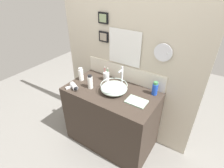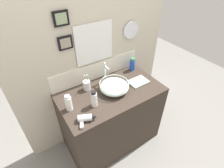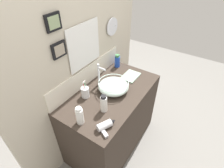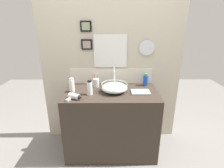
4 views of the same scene
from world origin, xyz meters
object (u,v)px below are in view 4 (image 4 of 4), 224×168
Objects in this scene: hand_towel at (140,92)px; faucet at (114,76)px; lotion_bottle at (90,88)px; soap_dispenser at (72,85)px; spray_bottle at (146,80)px; toothbrush_cup at (96,83)px; hair_drier at (75,97)px; glass_bowl_sink at (114,88)px.

faucet is at bearing 146.39° from hand_towel.
faucet reaches higher than hand_towel.
hand_towel is (0.60, 0.05, -0.08)m from lotion_bottle.
soap_dispenser is 0.78× the size of hand_towel.
faucet is 1.45× the size of lotion_bottle.
spray_bottle is at bearing 5.53° from faucet.
toothbrush_cup is at bearing 78.91° from lotion_bottle.
faucet is 1.36× the size of hair_drier.
hair_drier reaches higher than hand_towel.
glass_bowl_sink is 1.23× the size of faucet.
soap_dispenser is 0.98× the size of lotion_bottle.
soap_dispenser reaches higher than hair_drier.
hair_drier is at bearing -117.31° from toothbrush_cup.
faucet is 1.14× the size of hand_towel.
hair_drier is 0.23m from soap_dispenser.
hand_towel is (0.55, -0.21, -0.05)m from toothbrush_cup.
hair_drier is at bearing -71.21° from soap_dispenser.
lotion_bottle is (-0.29, -0.08, 0.03)m from glass_bowl_sink.
hand_towel is (-0.10, -0.25, -0.07)m from spray_bottle.
glass_bowl_sink is 0.30m from toothbrush_cup.
soap_dispenser is at bearing 177.68° from hand_towel.
faucet is 0.25m from toothbrush_cup.
soap_dispenser is at bearing 159.25° from lotion_bottle.
toothbrush_cup reaches higher than hand_towel.
toothbrush_cup reaches higher than hair_drier.
glass_bowl_sink is 1.40× the size of hand_towel.
lotion_bottle is at bearing -175.10° from hand_towel.
toothbrush_cup is at bearing 62.69° from hair_drier.
lotion_bottle is 0.79× the size of hand_towel.
spray_bottle is 0.73× the size of hand_towel.
toothbrush_cup is at bearing 158.91° from hand_towel.
soap_dispenser is 0.24m from lotion_bottle.
toothbrush_cup is at bearing 32.86° from soap_dispenser.
lotion_bottle is at bearing -20.75° from soap_dispenser.
soap_dispenser reaches higher than spray_bottle.
hair_drier is 1.15× the size of spray_bottle.
soap_dispenser is (-0.51, 0.01, 0.03)m from glass_bowl_sink.
toothbrush_cup is (-0.24, 0.18, 0.00)m from glass_bowl_sink.
lotion_bottle is (0.22, -0.09, 0.00)m from soap_dispenser.
lotion_bottle is 1.08× the size of spray_bottle.
hair_drier is 0.84× the size of hand_towel.
hand_towel is (0.83, -0.03, -0.07)m from soap_dispenser.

